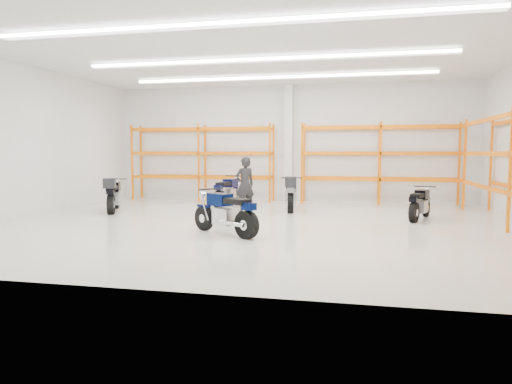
% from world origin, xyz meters
% --- Properties ---
extents(ground, '(14.00, 14.00, 0.00)m').
position_xyz_m(ground, '(0.00, 0.00, 0.00)').
color(ground, beige).
rests_on(ground, ground).
extents(room_shell, '(14.02, 12.02, 4.51)m').
position_xyz_m(room_shell, '(0.00, 0.03, 3.28)').
color(room_shell, silver).
rests_on(room_shell, ground).
extents(motorcycle_main, '(1.86, 1.31, 1.05)m').
position_xyz_m(motorcycle_main, '(-0.38, -1.69, 0.49)').
color(motorcycle_main, black).
rests_on(motorcycle_main, ground).
extents(motorcycle_back_a, '(1.11, 2.12, 1.13)m').
position_xyz_m(motorcycle_back_a, '(-5.04, 1.47, 0.54)').
color(motorcycle_back_a, black).
rests_on(motorcycle_back_a, ground).
extents(motorcycle_back_b, '(0.77, 2.19, 1.08)m').
position_xyz_m(motorcycle_back_b, '(-1.82, 3.53, 0.51)').
color(motorcycle_back_b, black).
rests_on(motorcycle_back_b, ground).
extents(motorcycle_back_c, '(0.72, 2.25, 1.16)m').
position_xyz_m(motorcycle_back_c, '(0.48, 3.01, 0.55)').
color(motorcycle_back_c, black).
rests_on(motorcycle_back_c, ground).
extents(motorcycle_back_d, '(0.91, 1.81, 0.93)m').
position_xyz_m(motorcycle_back_d, '(4.31, 1.72, 0.44)').
color(motorcycle_back_d, black).
rests_on(motorcycle_back_d, ground).
extents(standing_man, '(0.77, 0.74, 1.77)m').
position_xyz_m(standing_man, '(-0.89, 2.25, 0.88)').
color(standing_man, black).
rests_on(standing_man, ground).
extents(structural_column, '(0.32, 0.32, 4.50)m').
position_xyz_m(structural_column, '(0.00, 5.82, 2.25)').
color(structural_column, white).
rests_on(structural_column, ground).
extents(pallet_racking_back_left, '(5.67, 0.87, 3.00)m').
position_xyz_m(pallet_racking_back_left, '(-3.40, 5.48, 1.79)').
color(pallet_racking_back_left, '#FF6C06').
rests_on(pallet_racking_back_left, ground).
extents(pallet_racking_back_right, '(5.67, 0.87, 3.00)m').
position_xyz_m(pallet_racking_back_right, '(3.40, 5.48, 1.79)').
color(pallet_racking_back_right, '#FF6C06').
rests_on(pallet_racking_back_right, ground).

